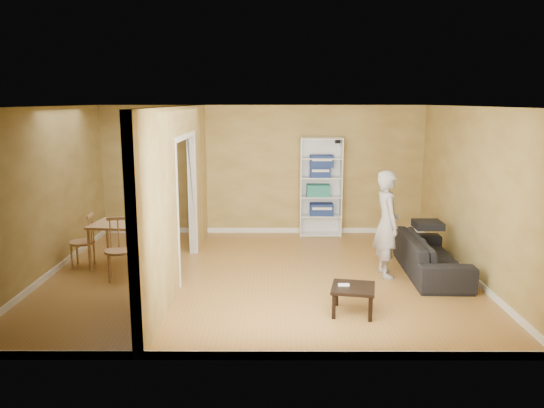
{
  "coord_description": "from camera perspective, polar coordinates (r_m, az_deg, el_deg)",
  "views": [
    {
      "loc": [
        0.22,
        -7.91,
        2.68
      ],
      "look_at": [
        0.2,
        0.2,
        1.1
      ],
      "focal_mm": 35.0,
      "sensor_mm": 36.0,
      "label": 1
    }
  ],
  "objects": [
    {
      "name": "paper_box_navy_a",
      "position": [
        10.72,
        5.34,
        -0.56
      ],
      "size": [
        0.46,
        0.3,
        0.24
      ],
      "primitive_type": "cube",
      "color": "navy",
      "rests_on": "bookshelf"
    },
    {
      "name": "chair_near",
      "position": [
        8.39,
        -16.16,
        -4.7
      ],
      "size": [
        0.52,
        0.52,
        0.94
      ],
      "primitive_type": null,
      "rotation": [
        0.0,
        0.0,
        0.24
      ],
      "color": "tan",
      "rests_on": "ground"
    },
    {
      "name": "chair_far",
      "position": [
        9.55,
        -14.06,
        -2.88
      ],
      "size": [
        0.5,
        0.5,
        0.88
      ],
      "primitive_type": null,
      "rotation": [
        0.0,
        0.0,
        3.43
      ],
      "color": "tan",
      "rests_on": "ground"
    },
    {
      "name": "room_shell",
      "position": [
        8.03,
        -1.43,
        1.13
      ],
      "size": [
        6.5,
        6.5,
        6.5
      ],
      "color": "olive",
      "rests_on": "ground"
    },
    {
      "name": "dining_table",
      "position": [
        8.95,
        -15.13,
        -2.47
      ],
      "size": [
        1.17,
        0.78,
        0.73
      ],
      "rotation": [
        0.0,
        0.0,
        -0.12
      ],
      "color": "tan",
      "rests_on": "ground"
    },
    {
      "name": "wall_speaker",
      "position": [
        10.7,
        7.06,
        6.77
      ],
      "size": [
        0.1,
        0.1,
        0.1
      ],
      "primitive_type": "cube",
      "color": "black",
      "rests_on": "room_shell"
    },
    {
      "name": "paper_box_navy_b",
      "position": [
        10.59,
        5.19,
        3.45
      ],
      "size": [
        0.4,
        0.26,
        0.2
      ],
      "primitive_type": "cube",
      "color": "navy",
      "rests_on": "bookshelf"
    },
    {
      "name": "partition",
      "position": [
        8.15,
        -9.9,
        1.12
      ],
      "size": [
        0.22,
        5.5,
        2.6
      ],
      "primitive_type": null,
      "color": "tan",
      "rests_on": "ground"
    },
    {
      "name": "chair_left",
      "position": [
        9.17,
        -19.75,
        -3.74
      ],
      "size": [
        0.43,
        0.43,
        0.89
      ],
      "primitive_type": null,
      "rotation": [
        0.0,
        0.0,
        -1.52
      ],
      "color": "#D6B974",
      "rests_on": "ground"
    },
    {
      "name": "person",
      "position": [
        8.29,
        12.31,
        -1.13
      ],
      "size": [
        0.76,
        0.62,
        1.94
      ],
      "primitive_type": "imported",
      "rotation": [
        0.0,
        0.0,
        1.67
      ],
      "color": "slate",
      "rests_on": "ground"
    },
    {
      "name": "paper_box_navy_c",
      "position": [
        10.57,
        5.36,
        4.79
      ],
      "size": [
        0.46,
        0.3,
        0.23
      ],
      "primitive_type": "cube",
      "color": "navy",
      "rests_on": "bookshelf"
    },
    {
      "name": "coffee_table",
      "position": [
        6.92,
        8.73,
        -9.17
      ],
      "size": [
        0.54,
        0.54,
        0.36
      ],
      "rotation": [
        0.0,
        0.0,
        -0.2
      ],
      "color": "black",
      "rests_on": "ground"
    },
    {
      "name": "game_controller",
      "position": [
        6.9,
        7.72,
        -8.61
      ],
      "size": [
        0.14,
        0.04,
        0.03
      ],
      "primitive_type": "cube",
      "color": "white",
      "rests_on": "coffee_table"
    },
    {
      "name": "sofa",
      "position": [
        8.69,
        16.78,
        -4.74
      ],
      "size": [
        2.07,
        0.93,
        0.78
      ],
      "primitive_type": "imported",
      "rotation": [
        0.0,
        0.0,
        1.54
      ],
      "color": "black",
      "rests_on": "ground"
    },
    {
      "name": "paper_box_teal",
      "position": [
        10.65,
        4.99,
        1.48
      ],
      "size": [
        0.46,
        0.3,
        0.23
      ],
      "primitive_type": "cube",
      "color": "#266C71",
      "rests_on": "bookshelf"
    },
    {
      "name": "bookshelf",
      "position": [
        10.69,
        5.24,
        1.87
      ],
      "size": [
        0.83,
        0.36,
        1.97
      ],
      "color": "white",
      "rests_on": "ground"
    }
  ]
}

